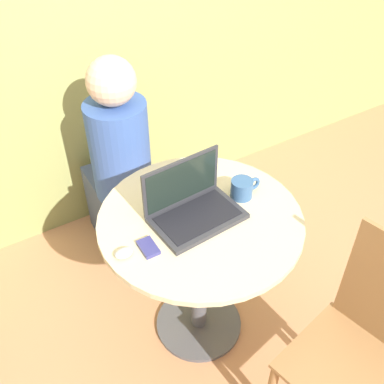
{
  "coord_description": "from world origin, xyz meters",
  "views": [
    {
      "loc": [
        -0.71,
        -1.1,
        1.99
      ],
      "look_at": [
        -0.01,
        0.05,
        0.85
      ],
      "focal_mm": 42.0,
      "sensor_mm": 36.0,
      "label": 1
    }
  ],
  "objects": [
    {
      "name": "cell_phone",
      "position": [
        -0.26,
        -0.04,
        0.76
      ],
      "size": [
        0.06,
        0.09,
        0.02
      ],
      "color": "navy",
      "rests_on": "round_table"
    },
    {
      "name": "coffee_cup",
      "position": [
        0.22,
        0.02,
        0.79
      ],
      "size": [
        0.14,
        0.09,
        0.08
      ],
      "color": "#335684",
      "rests_on": "round_table"
    },
    {
      "name": "person_seated",
      "position": [
        -0.06,
        0.71,
        0.51
      ],
      "size": [
        0.3,
        0.47,
        1.19
      ],
      "color": "#3D4766",
      "rests_on": "ground_plane"
    },
    {
      "name": "back_wall",
      "position": [
        0.0,
        1.08,
        1.3
      ],
      "size": [
        7.0,
        0.05,
        2.6
      ],
      "color": "#939956",
      "rests_on": "ground_plane"
    },
    {
      "name": "round_table",
      "position": [
        0.0,
        0.0,
        0.57
      ],
      "size": [
        0.83,
        0.83,
        0.75
      ],
      "color": "#4C4C51",
      "rests_on": "ground_plane"
    },
    {
      "name": "computer_mouse",
      "position": [
        -0.35,
        -0.03,
        0.76
      ],
      "size": [
        0.07,
        0.05,
        0.03
      ],
      "color": "#B2B2B7",
      "rests_on": "round_table"
    },
    {
      "name": "ground_plane",
      "position": [
        0.0,
        0.0,
        0.0
      ],
      "size": [
        12.0,
        12.0,
        0.0
      ],
      "primitive_type": "plane",
      "color": "tan"
    },
    {
      "name": "chair_empty",
      "position": [
        0.27,
        -0.68,
        0.49
      ],
      "size": [
        0.47,
        0.47,
        0.96
      ],
      "color": "#9E7042",
      "rests_on": "ground_plane"
    },
    {
      "name": "laptop",
      "position": [
        -0.02,
        0.03,
        0.8
      ],
      "size": [
        0.37,
        0.25,
        0.23
      ],
      "color": "#2D2D33",
      "rests_on": "round_table"
    }
  ]
}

